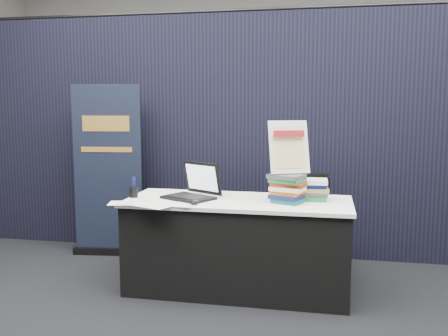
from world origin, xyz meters
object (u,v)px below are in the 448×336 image
book_stack_tall (288,188)px  laptop (190,190)px  info_sign (289,148)px  pullup_banner (108,180)px  stacking_chair (307,218)px  book_stack_short (313,189)px  display_table (238,245)px

book_stack_tall → laptop: bearing=177.1°
info_sign → pullup_banner: 2.02m
info_sign → stacking_chair: bearing=55.4°
pullup_banner → stacking_chair: pullup_banner is taller
book_stack_short → pullup_banner: pullup_banner is taller
book_stack_tall → info_sign: (0.00, 0.03, 0.32)m
laptop → book_stack_tall: laptop is taller
book_stack_tall → book_stack_short: bearing=39.6°
book_stack_short → stacking_chair: size_ratio=0.28×
info_sign → stacking_chair: info_sign is taller
book_stack_tall → display_table: bearing=174.0°
display_table → stacking_chair: size_ratio=2.06×
book_stack_tall → stacking_chair: (0.13, 0.64, -0.38)m
book_stack_tall → pullup_banner: bearing=158.0°
display_table → laptop: size_ratio=3.79×
book_stack_tall → pullup_banner: size_ratio=0.17×
display_table → info_sign: size_ratio=4.23×
stacking_chair → book_stack_tall: bearing=-112.8°
stacking_chair → display_table: bearing=-142.8°
book_stack_short → stacking_chair: 0.60m
book_stack_tall → stacking_chair: 0.76m
book_stack_tall → info_sign: info_sign is taller
pullup_banner → book_stack_short: bearing=-23.4°
laptop → stacking_chair: 1.16m
display_table → book_stack_short: book_stack_short is taller
display_table → book_stack_tall: 0.63m
display_table → info_sign: info_sign is taller
display_table → laptop: bearing=-179.8°
laptop → pullup_banner: pullup_banner is taller
book_stack_short → pullup_banner: (-2.03, 0.59, -0.08)m
book_stack_short → info_sign: size_ratio=0.57×
info_sign → book_stack_tall: bearing=-112.8°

